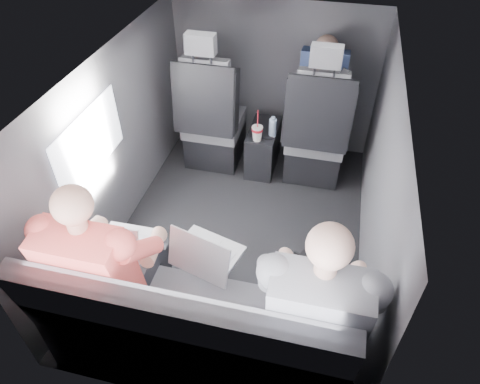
% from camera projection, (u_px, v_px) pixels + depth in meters
% --- Properties ---
extents(floor, '(2.60, 2.60, 0.00)m').
position_uv_depth(floor, '(240.00, 233.00, 3.30)').
color(floor, black).
rests_on(floor, ground).
extents(ceiling, '(2.60, 2.60, 0.00)m').
position_uv_depth(ceiling, '(240.00, 68.00, 2.41)').
color(ceiling, '#B2B2AD').
rests_on(ceiling, panel_back).
extents(panel_left, '(0.02, 2.60, 1.35)m').
position_uv_depth(panel_left, '(116.00, 146.00, 3.01)').
color(panel_left, '#56565B').
rests_on(panel_left, floor).
extents(panel_right, '(0.02, 2.60, 1.35)m').
position_uv_depth(panel_right, '(379.00, 184.00, 2.69)').
color(panel_right, '#56565B').
rests_on(panel_right, floor).
extents(panel_front, '(1.80, 0.02, 1.35)m').
position_uv_depth(panel_front, '(274.00, 77.00, 3.80)').
color(panel_front, '#56565B').
rests_on(panel_front, floor).
extents(panel_back, '(1.80, 0.02, 1.35)m').
position_uv_depth(panel_back, '(172.00, 336.00, 1.90)').
color(panel_back, '#56565B').
rests_on(panel_back, floor).
extents(side_window, '(0.02, 0.75, 0.42)m').
position_uv_depth(side_window, '(90.00, 143.00, 2.64)').
color(side_window, white).
rests_on(side_window, panel_left).
extents(seatbelt, '(0.35, 0.11, 0.59)m').
position_uv_depth(seatbelt, '(320.00, 106.00, 3.18)').
color(seatbelt, black).
rests_on(seatbelt, front_seat_right).
extents(front_seat_left, '(0.52, 0.58, 1.26)m').
position_uv_depth(front_seat_left, '(212.00, 125.00, 3.73)').
color(front_seat_left, black).
rests_on(front_seat_left, floor).
extents(front_seat_right, '(0.52, 0.58, 1.26)m').
position_uv_depth(front_seat_right, '(316.00, 138.00, 3.57)').
color(front_seat_right, black).
rests_on(front_seat_right, floor).
extents(center_console, '(0.24, 0.48, 0.41)m').
position_uv_depth(center_console, '(263.00, 148.00, 3.81)').
color(center_console, black).
rests_on(center_console, floor).
extents(rear_bench, '(1.60, 0.57, 0.92)m').
position_uv_depth(rear_bench, '(194.00, 333.00, 2.32)').
color(rear_bench, '#5E5E63').
rests_on(rear_bench, floor).
extents(soda_cup, '(0.09, 0.09, 0.28)m').
position_uv_depth(soda_cup, '(257.00, 133.00, 3.50)').
color(soda_cup, white).
rests_on(soda_cup, center_console).
extents(water_bottle, '(0.06, 0.06, 0.18)m').
position_uv_depth(water_bottle, '(273.00, 127.00, 3.54)').
color(water_bottle, '#9CB5D3').
rests_on(water_bottle, center_console).
extents(laptop_white, '(0.30, 0.28, 0.23)m').
position_uv_depth(laptop_white, '(122.00, 241.00, 2.39)').
color(laptop_white, silver).
rests_on(laptop_white, passenger_rear_left).
extents(laptop_silver, '(0.41, 0.41, 0.26)m').
position_uv_depth(laptop_silver, '(205.00, 253.00, 2.32)').
color(laptop_silver, silver).
rests_on(laptop_silver, rear_bench).
extents(laptop_black, '(0.44, 0.47, 0.26)m').
position_uv_depth(laptop_black, '(320.00, 284.00, 2.16)').
color(laptop_black, black).
rests_on(laptop_black, passenger_rear_right).
extents(passenger_rear_left, '(0.52, 0.64, 1.25)m').
position_uv_depth(passenger_rear_left, '(108.00, 264.00, 2.25)').
color(passenger_rear_left, '#323337').
rests_on(passenger_rear_left, rear_bench).
extents(passenger_rear_right, '(0.54, 0.65, 1.28)m').
position_uv_depth(passenger_rear_right, '(316.00, 305.00, 2.05)').
color(passenger_rear_right, navy).
rests_on(passenger_rear_right, rear_bench).
extents(passenger_front_right, '(0.38, 0.38, 0.73)m').
position_uv_depth(passenger_front_right, '(321.00, 86.00, 3.54)').
color(passenger_front_right, navy).
rests_on(passenger_front_right, front_seat_right).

